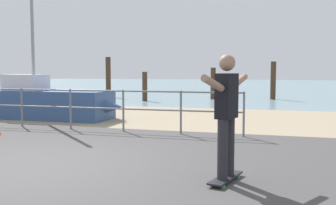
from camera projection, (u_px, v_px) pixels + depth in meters
The scene contains 11 objects.
ground_plane at pixel (3, 185), 5.12m from camera, with size 24.00×10.00×0.04m, color #474444.
beach_strip at pixel (169, 117), 12.78m from camera, with size 24.00×6.00×0.04m, color tan.
sea_surface at pixel (244, 86), 39.59m from camera, with size 72.00×50.00×0.04m, color #75939E.
railing_fence at pixel (70, 103), 9.93m from camera, with size 8.86×0.05×1.05m.
sailboat at pixel (47, 102), 12.14m from camera, with size 4.96×1.45×5.38m.
skateboard at pixel (226, 178), 5.22m from camera, with size 0.39×0.82×0.08m.
skateboarder at pixel (227, 108), 5.15m from camera, with size 0.45×1.42×1.65m.
groyne_post_0 at pixel (108, 77), 22.15m from camera, with size 0.29×0.29×2.30m, color #422D1E.
groyne_post_1 at pixel (145, 87), 19.12m from camera, with size 0.25×0.25×1.47m, color #422D1E.
groyne_post_2 at pixel (213, 84), 20.35m from camera, with size 0.27×0.27×1.68m, color #422D1E.
groyne_post_3 at pixel (273, 81), 20.19m from camera, with size 0.28×0.28×2.00m, color #422D1E.
Camera 1 is at (3.49, -5.21, 1.52)m, focal length 41.28 mm.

